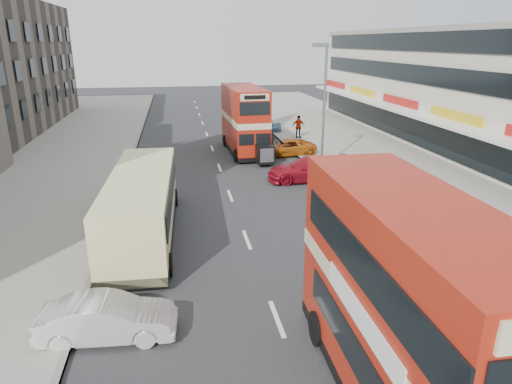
{
  "coord_description": "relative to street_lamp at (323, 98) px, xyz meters",
  "views": [
    {
      "loc": [
        -2.76,
        -9.79,
        8.22
      ],
      "look_at": [
        -0.04,
        5.49,
        3.03
      ],
      "focal_mm": 31.68,
      "sensor_mm": 36.0,
      "label": 1
    }
  ],
  "objects": [
    {
      "name": "ground",
      "position": [
        -6.52,
        -18.0,
        -4.78
      ],
      "size": [
        160.0,
        160.0,
        0.0
      ],
      "primitive_type": "plane",
      "color": "#28282B",
      "rests_on": "ground"
    },
    {
      "name": "road_surface",
      "position": [
        -6.52,
        2.0,
        -4.78
      ],
      "size": [
        12.0,
        90.0,
        0.01
      ],
      "primitive_type": "cube",
      "color": "#28282B",
      "rests_on": "ground"
    },
    {
      "name": "pavement_right",
      "position": [
        5.48,
        2.0,
        -4.71
      ],
      "size": [
        12.0,
        90.0,
        0.15
      ],
      "primitive_type": "cube",
      "color": "gray",
      "rests_on": "ground"
    },
    {
      "name": "pavement_left",
      "position": [
        -18.52,
        2.0,
        -4.71
      ],
      "size": [
        12.0,
        90.0,
        0.15
      ],
      "primitive_type": "cube",
      "color": "gray",
      "rests_on": "ground"
    },
    {
      "name": "kerb_left",
      "position": [
        -12.62,
        2.0,
        -4.71
      ],
      "size": [
        0.2,
        90.0,
        0.16
      ],
      "primitive_type": "cube",
      "color": "gray",
      "rests_on": "ground"
    },
    {
      "name": "kerb_right",
      "position": [
        -0.42,
        2.0,
        -4.71
      ],
      "size": [
        0.2,
        90.0,
        0.16
      ],
      "primitive_type": "cube",
      "color": "gray",
      "rests_on": "ground"
    },
    {
      "name": "commercial_row",
      "position": [
        13.42,
        4.0,
        -0.09
      ],
      "size": [
        9.9,
        46.2,
        9.3
      ],
      "color": "beige",
      "rests_on": "ground"
    },
    {
      "name": "street_lamp",
      "position": [
        0.0,
        0.0,
        0.0
      ],
      "size": [
        1.0,
        0.2,
        8.12
      ],
      "color": "slate",
      "rests_on": "ground"
    },
    {
      "name": "bus_main",
      "position": [
        -4.5,
        -19.91,
        -2.16
      ],
      "size": [
        2.62,
        9.08,
        4.98
      ],
      "rotation": [
        0.0,
        0.0,
        3.13
      ],
      "color": "black",
      "rests_on": "ground"
    },
    {
      "name": "bus_second",
      "position": [
        -4.13,
        6.17,
        -2.24
      ],
      "size": [
        2.73,
        8.81,
        4.83
      ],
      "rotation": [
        0.0,
        0.0,
        3.18
      ],
      "color": "black",
      "rests_on": "ground"
    },
    {
      "name": "coach",
      "position": [
        -10.92,
        -8.81,
        -3.22
      ],
      "size": [
        2.93,
        10.1,
        2.65
      ],
      "rotation": [
        0.0,
        0.0,
        -0.04
      ],
      "color": "black",
      "rests_on": "ground"
    },
    {
      "name": "car_left_front",
      "position": [
        -11.53,
        -16.06,
        -4.14
      ],
      "size": [
        3.98,
        1.64,
        1.28
      ],
      "primitive_type": "imported",
      "rotation": [
        0.0,
        0.0,
        1.5
      ],
      "color": "silver",
      "rests_on": "ground"
    },
    {
      "name": "car_right_a",
      "position": [
        -1.35,
        -1.97,
        -4.04
      ],
      "size": [
        5.23,
        2.31,
        1.49
      ],
      "primitive_type": "imported",
      "rotation": [
        0.0,
        0.0,
        -1.61
      ],
      "color": "maroon",
      "rests_on": "ground"
    },
    {
      "name": "car_right_b",
      "position": [
        -1.19,
        4.64,
        -4.17
      ],
      "size": [
        4.51,
        2.29,
        1.22
      ],
      "primitive_type": "imported",
      "rotation": [
        0.0,
        0.0,
        -1.51
      ],
      "color": "#C25E13",
      "rests_on": "ground"
    },
    {
      "name": "car_right_c",
      "position": [
        -1.41,
        13.51,
        -4.16
      ],
      "size": [
        3.71,
        1.58,
        1.25
      ],
      "primitive_type": "imported",
      "rotation": [
        0.0,
        0.0,
        -1.6
      ],
      "color": "#5F8FBF",
      "rests_on": "ground"
    },
    {
      "name": "pedestrian_near",
      "position": [
        0.88,
        -3.14,
        -3.81
      ],
      "size": [
        0.63,
        0.45,
        1.65
      ],
      "primitive_type": "imported",
      "rotation": [
        0.0,
        0.0,
        3.21
      ],
      "color": "gray",
      "rests_on": "pavement_right"
    },
    {
      "name": "pedestrian_far",
      "position": [
        1.26,
        10.3,
        -3.66
      ],
      "size": [
        1.16,
        0.52,
        1.95
      ],
      "primitive_type": "imported",
      "rotation": [
        0.0,
        0.0,
        -0.04
      ],
      "color": "gray",
      "rests_on": "pavement_right"
    },
    {
      "name": "cyclist",
      "position": [
        -2.45,
        4.11,
        -4.14
      ],
      "size": [
        0.59,
        1.55,
        1.91
      ],
      "rotation": [
        0.0,
        0.0,
        -0.04
      ],
      "color": "gray",
      "rests_on": "ground"
    }
  ]
}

